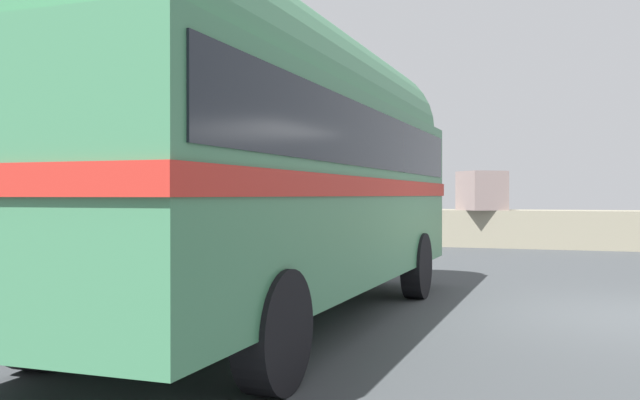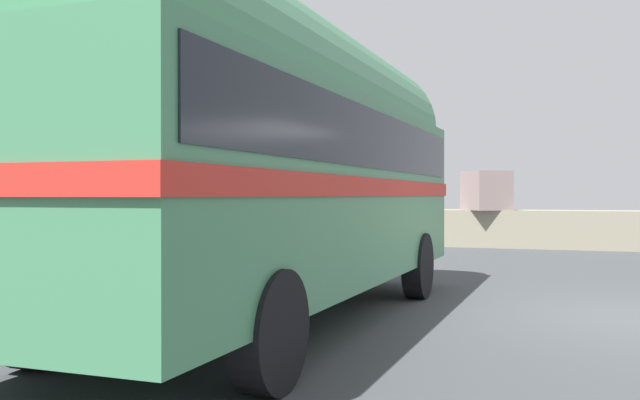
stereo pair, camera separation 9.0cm
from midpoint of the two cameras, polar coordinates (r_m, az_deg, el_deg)
ground at (r=9.46m, az=25.04°, el=-8.93°), size 32.00×26.00×0.02m
breakwater at (r=21.12m, az=21.55°, el=-1.88°), size 31.36×2.33×2.41m
vintage_coach at (r=8.09m, az=-3.27°, el=4.04°), size 2.60×8.63×3.70m
second_coach at (r=11.92m, az=-24.68°, el=2.83°), size 2.65×8.65×3.70m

